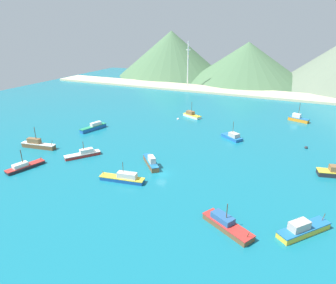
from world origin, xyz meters
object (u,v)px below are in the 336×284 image
object	(u,v)px
buoy_0	(178,119)
fishing_boat_1	(94,127)
fishing_boat_8	(226,224)
fishing_boat_10	(151,162)
fishing_boat_5	(232,137)
fishing_boat_11	(123,178)
fishing_boat_7	(83,154)
fishing_boat_0	(24,166)
buoy_1	(306,148)
fishing_boat_9	(303,229)
fishing_boat_2	(38,145)
radio_tower	(188,64)
fishing_boat_4	(192,115)
fishing_boat_6	(298,119)

from	to	relation	value
buoy_0	fishing_boat_1	bearing A→B (deg)	-133.53
fishing_boat_1	fishing_boat_8	size ratio (longest dim) A/B	1.01
fishing_boat_1	fishing_boat_10	distance (m)	37.02
fishing_boat_5	fishing_boat_8	bearing A→B (deg)	-78.61
fishing_boat_11	buoy_0	world-z (taller)	fishing_boat_11
fishing_boat_7	fishing_boat_11	size ratio (longest dim) A/B	0.83
fishing_boat_0	fishing_boat_5	world-z (taller)	fishing_boat_5
fishing_boat_1	fishing_boat_7	world-z (taller)	fishing_boat_7
fishing_boat_1	buoy_0	world-z (taller)	fishing_boat_1
fishing_boat_11	buoy_1	world-z (taller)	fishing_boat_11
fishing_boat_0	buoy_1	bearing A→B (deg)	34.12
fishing_boat_0	fishing_boat_9	distance (m)	67.06
fishing_boat_7	fishing_boat_9	distance (m)	59.09
fishing_boat_2	fishing_boat_0	bearing A→B (deg)	-56.47
fishing_boat_2	fishing_boat_5	bearing A→B (deg)	31.39
radio_tower	fishing_boat_11	bearing A→B (deg)	-76.64
fishing_boat_0	fishing_boat_11	bearing A→B (deg)	10.24
buoy_0	radio_tower	size ratio (longest dim) A/B	0.04
fishing_boat_9	fishing_boat_11	bearing A→B (deg)	175.27
fishing_boat_4	fishing_boat_5	world-z (taller)	fishing_boat_4
fishing_boat_2	fishing_boat_5	distance (m)	61.84
fishing_boat_5	buoy_1	world-z (taller)	fishing_boat_5
fishing_boat_0	radio_tower	distance (m)	122.12
fishing_boat_0	fishing_boat_7	xyz separation A→B (m)	(9.00, 12.69, 0.08)
fishing_boat_2	fishing_boat_10	world-z (taller)	fishing_boat_2
buoy_1	radio_tower	world-z (taller)	radio_tower
fishing_boat_5	fishing_boat_10	distance (m)	32.85
fishing_boat_7	radio_tower	xyz separation A→B (m)	(-9.34, 108.74, 12.94)
fishing_boat_5	fishing_boat_6	world-z (taller)	fishing_boat_6
fishing_boat_2	fishing_boat_7	xyz separation A→B (m)	(17.02, 0.58, -0.32)
buoy_1	radio_tower	xyz separation A→B (m)	(-67.58, 75.87, 13.54)
radio_tower	fishing_boat_6	bearing A→B (deg)	-36.21
fishing_boat_4	buoy_1	distance (m)	46.76
fishing_boat_5	fishing_boat_0	bearing A→B (deg)	-135.28
fishing_boat_7	buoy_1	distance (m)	66.88
fishing_boat_7	fishing_boat_10	world-z (taller)	fishing_boat_7
fishing_boat_7	buoy_0	bearing A→B (deg)	76.22
fishing_boat_7	fishing_boat_8	distance (m)	47.69
fishing_boat_5	fishing_boat_10	size ratio (longest dim) A/B	0.94
fishing_boat_5	fishing_boat_10	xyz separation A→B (m)	(-15.36, -29.04, 0.21)
fishing_boat_10	fishing_boat_2	bearing A→B (deg)	-175.15
fishing_boat_8	fishing_boat_10	xyz separation A→B (m)	(-24.80, 17.80, 0.20)
fishing_boat_7	fishing_boat_8	world-z (taller)	fishing_boat_8
fishing_boat_9	fishing_boat_10	xyz separation A→B (m)	(-37.64, 13.64, 0.08)
fishing_boat_1	buoy_0	size ratio (longest dim) A/B	11.09
fishing_boat_4	fishing_boat_8	xyz separation A→B (m)	(30.46, -65.20, -0.01)
fishing_boat_6	fishing_boat_9	size ratio (longest dim) A/B	0.80
fishing_boat_9	buoy_0	world-z (taller)	fishing_boat_9
fishing_boat_4	fishing_boat_7	distance (m)	52.12
fishing_boat_4	fishing_boat_9	distance (m)	74.84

